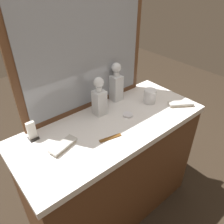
{
  "coord_description": "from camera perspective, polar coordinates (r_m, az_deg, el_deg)",
  "views": [
    {
      "loc": [
        -0.68,
        -0.81,
        1.63
      ],
      "look_at": [
        0.0,
        0.0,
        0.9
      ],
      "focal_mm": 35.47,
      "sensor_mm": 36.0,
      "label": 1
    }
  ],
  "objects": [
    {
      "name": "ground_plane",
      "position": [
        1.94,
        0.0,
        -22.61
      ],
      "size": [
        6.0,
        6.0,
        0.0
      ],
      "primitive_type": "plane",
      "color": "#2D2319"
    },
    {
      "name": "dresser",
      "position": [
        1.61,
        0.0,
        -14.57
      ],
      "size": [
        1.19,
        0.52,
        0.82
      ],
      "color": "brown",
      "rests_on": "ground_plane"
    },
    {
      "name": "dresser_mirror",
      "position": [
        1.33,
        -7.01,
        15.34
      ],
      "size": [
        0.88,
        0.03,
        0.76
      ],
      "color": "brown",
      "rests_on": "dresser"
    },
    {
      "name": "crystal_decanter_far_left",
      "position": [
        1.36,
        -3.27,
        3.13
      ],
      "size": [
        0.07,
        0.07,
        0.25
      ],
      "color": "white",
      "rests_on": "dresser"
    },
    {
      "name": "crystal_decanter_far_right",
      "position": [
        1.51,
        1.07,
        6.88
      ],
      "size": [
        0.07,
        0.07,
        0.27
      ],
      "color": "white",
      "rests_on": "dresser"
    },
    {
      "name": "crystal_tumbler_far_right",
      "position": [
        1.53,
        9.72,
        3.92
      ],
      "size": [
        0.08,
        0.08,
        0.1
      ],
      "color": "white",
      "rests_on": "dresser"
    },
    {
      "name": "silver_brush_far_left",
      "position": [
        1.56,
        17.3,
        2.02
      ],
      "size": [
        0.17,
        0.14,
        0.02
      ],
      "color": "#B7A88C",
      "rests_on": "dresser"
    },
    {
      "name": "silver_brush_right",
      "position": [
        1.19,
        -12.43,
        -8.57
      ],
      "size": [
        0.17,
        0.1,
        0.02
      ],
      "color": "#B7A88C",
      "rests_on": "dresser"
    },
    {
      "name": "porcelain_dish",
      "position": [
        1.39,
        4.12,
        -0.74
      ],
      "size": [
        0.06,
        0.06,
        0.01
      ],
      "color": "silver",
      "rests_on": "dresser"
    },
    {
      "name": "tortoiseshell_comb",
      "position": [
        1.22,
        -0.4,
        -6.7
      ],
      "size": [
        0.13,
        0.05,
        0.01
      ],
      "color": "brown",
      "rests_on": "dresser"
    },
    {
      "name": "napkin_holder",
      "position": [
        1.27,
        -19.93,
        -4.87
      ],
      "size": [
        0.05,
        0.05,
        0.11
      ],
      "color": "black",
      "rests_on": "dresser"
    }
  ]
}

